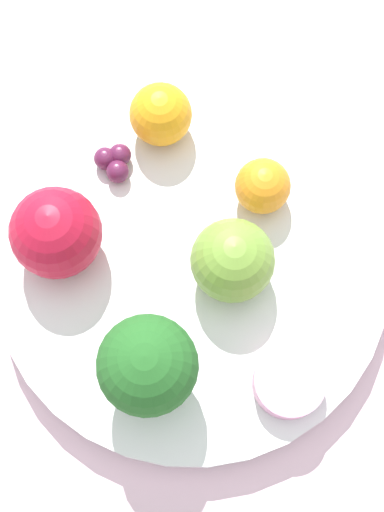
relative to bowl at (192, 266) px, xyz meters
name	(u,v)px	position (x,y,z in m)	size (l,w,h in m)	color
ground_plane	(192,279)	(0.00, 0.00, -0.03)	(6.00, 6.00, 0.00)	gray
table_surface	(192,276)	(0.00, 0.00, -0.02)	(1.20, 1.20, 0.02)	silver
bowl	(192,266)	(0.00, 0.00, 0.00)	(0.27, 0.27, 0.03)	white
broccoli	(151,367)	(0.00, 0.08, 0.06)	(0.06, 0.06, 0.08)	#8CB76B
apple_red	(56,233)	(0.09, 0.02, 0.04)	(0.06, 0.06, 0.06)	#B7142D
apple_green	(235,254)	(-0.03, 0.00, 0.04)	(0.05, 0.05, 0.05)	olive
orange_front	(263,186)	(-0.03, -0.06, 0.03)	(0.04, 0.04, 0.04)	orange
orange_back	(161,114)	(0.05, -0.09, 0.03)	(0.04, 0.04, 0.04)	orange
grape_cluster	(114,162)	(0.07, -0.05, 0.02)	(0.03, 0.03, 0.02)	#5B1E42
small_cup	(289,382)	(-0.08, 0.06, 0.02)	(0.05, 0.05, 0.02)	#EA9EC6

